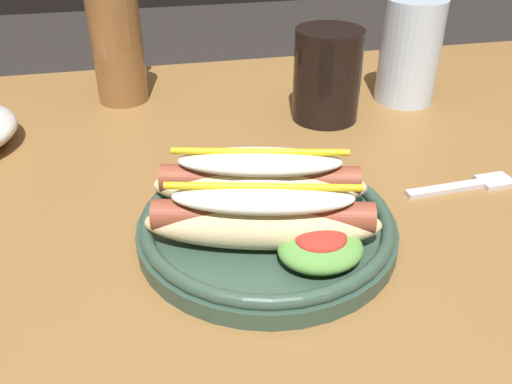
# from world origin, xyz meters

# --- Properties ---
(dining_table) EXTENTS (1.17, 0.83, 0.74)m
(dining_table) POSITION_xyz_m (0.00, 0.00, 0.63)
(dining_table) COLOR olive
(dining_table) RESTS_ON ground_plane
(hot_dog_plate) EXTENTS (0.23, 0.23, 0.08)m
(hot_dog_plate) POSITION_xyz_m (-0.00, -0.08, 0.77)
(hot_dog_plate) COLOR #334C3D
(hot_dog_plate) RESTS_ON dining_table
(fork) EXTENTS (0.12, 0.03, 0.00)m
(fork) POSITION_xyz_m (0.23, -0.04, 0.74)
(fork) COLOR silver
(fork) RESTS_ON dining_table
(soda_cup) EXTENTS (0.09, 0.09, 0.12)m
(soda_cup) POSITION_xyz_m (0.13, 0.16, 0.80)
(soda_cup) COLOR black
(soda_cup) RESTS_ON dining_table
(water_cup) EXTENTS (0.08, 0.08, 0.14)m
(water_cup) POSITION_xyz_m (0.26, 0.20, 0.81)
(water_cup) COLOR silver
(water_cup) RESTS_ON dining_table
(glass_bottle) EXTENTS (0.07, 0.07, 0.23)m
(glass_bottle) POSITION_xyz_m (-0.12, 0.28, 0.83)
(glass_bottle) COLOR brown
(glass_bottle) RESTS_ON dining_table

